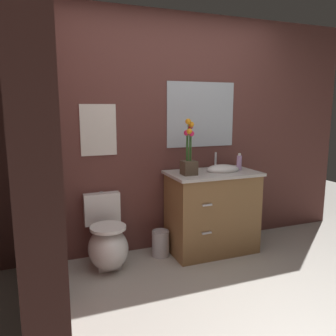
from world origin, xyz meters
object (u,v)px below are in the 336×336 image
object	(u,v)px
toilet	(107,242)
wall_poster	(98,130)
vanity_cabinet	(212,211)
trash_bin	(161,243)
toilet_paper_roll	(53,210)
flower_vase	(189,156)
soap_bottle	(239,162)
wall_mirror	(201,115)
hanging_towel	(45,180)

from	to	relation	value
toilet	wall_poster	xyz separation A→B (m)	(-0.00, 0.27, 1.07)
toilet	vanity_cabinet	size ratio (longest dim) A/B	0.66
trash_bin	toilet_paper_roll	size ratio (longest dim) A/B	2.47
toilet	flower_vase	distance (m)	1.16
soap_bottle	flower_vase	bearing A→B (deg)	-175.43
vanity_cabinet	wall_mirror	distance (m)	1.05
toilet	flower_vase	xyz separation A→B (m)	(0.83, -0.07, 0.81)
soap_bottle	wall_mirror	distance (m)	0.66
wall_poster	toilet	bearing A→B (deg)	-90.00
soap_bottle	hanging_towel	size ratio (longest dim) A/B	0.35
vanity_cabinet	flower_vase	distance (m)	0.68
vanity_cabinet	wall_mirror	world-z (taller)	wall_mirror
trash_bin	hanging_towel	xyz separation A→B (m)	(-1.10, -0.49, 0.86)
flower_vase	toilet_paper_roll	xyz separation A→B (m)	(-1.31, -0.12, -0.38)
toilet_paper_roll	flower_vase	bearing A→B (deg)	5.37
flower_vase	wall_poster	size ratio (longest dim) A/B	1.11
flower_vase	hanging_towel	xyz separation A→B (m)	(-1.36, -0.38, -0.06)
toilet	flower_vase	world-z (taller)	flower_vase
soap_bottle	hanging_towel	world-z (taller)	hanging_towel
soap_bottle	wall_mirror	world-z (taller)	wall_mirror
hanging_towel	wall_poster	bearing A→B (deg)	53.30
vanity_cabinet	trash_bin	world-z (taller)	vanity_cabinet
wall_mirror	hanging_towel	xyz separation A→B (m)	(-1.66, -0.72, -0.46)
wall_mirror	toilet_paper_roll	bearing A→B (deg)	-163.86
vanity_cabinet	toilet_paper_roll	distance (m)	1.63
vanity_cabinet	hanging_towel	xyz separation A→B (m)	(-1.66, -0.43, 0.55)
wall_mirror	soap_bottle	bearing A→B (deg)	-42.24
vanity_cabinet	wall_poster	distance (m)	1.45
wall_poster	toilet_paper_roll	distance (m)	0.92
hanging_towel	toilet_paper_roll	world-z (taller)	hanging_towel
toilet	trash_bin	world-z (taller)	toilet
flower_vase	wall_mirror	distance (m)	0.60
wall_mirror	hanging_towel	world-z (taller)	wall_mirror
trash_bin	wall_mirror	world-z (taller)	wall_mirror
wall_mirror	toilet_paper_roll	world-z (taller)	wall_mirror
trash_bin	wall_poster	size ratio (longest dim) A/B	0.54
soap_bottle	wall_mirror	size ratio (longest dim) A/B	0.22
wall_poster	toilet_paper_roll	xyz separation A→B (m)	(-0.48, -0.46, -0.63)
toilet	wall_poster	distance (m)	1.10
flower_vase	trash_bin	world-z (taller)	flower_vase
wall_poster	soap_bottle	bearing A→B (deg)	-11.43
toilet_paper_roll	wall_mirror	bearing A→B (deg)	16.14
toilet	wall_mirror	world-z (taller)	wall_mirror
toilet	wall_mirror	distance (m)	1.67
toilet	wall_mirror	xyz separation A→B (m)	(1.12, 0.27, 1.21)
toilet	vanity_cabinet	world-z (taller)	vanity_cabinet
soap_bottle	vanity_cabinet	bearing A→B (deg)	-179.59
flower_vase	wall_poster	distance (m)	0.93
wall_poster	wall_mirror	size ratio (longest dim) A/B	0.63
flower_vase	trash_bin	xyz separation A→B (m)	(-0.26, 0.11, -0.92)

